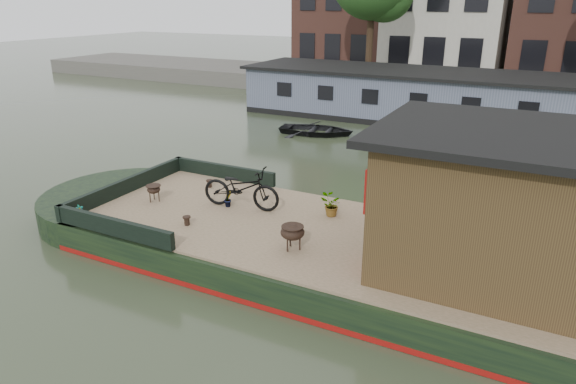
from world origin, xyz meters
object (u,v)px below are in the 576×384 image
at_px(dinghy, 317,127).
at_px(bicycle, 241,188).
at_px(brazier_front, 292,238).
at_px(brazier_rear, 154,193).
at_px(cabin, 498,202).

bearing_deg(dinghy, bicycle, -175.12).
relative_size(brazier_front, brazier_rear, 1.23).
distance_m(brazier_rear, dinghy, 9.76).
distance_m(brazier_front, brazier_rear, 3.94).
bearing_deg(cabin, dinghy, 128.06).
height_order(bicycle, brazier_front, bicycle).
bearing_deg(cabin, brazier_rear, -178.70).
relative_size(cabin, bicycle, 2.27).
height_order(brazier_rear, dinghy, brazier_rear).
distance_m(bicycle, brazier_front, 2.31).
bearing_deg(brazier_rear, dinghy, 91.99).
xyz_separation_m(brazier_front, brazier_rear, (-3.87, 0.71, -0.04)).
bearing_deg(bicycle, cabin, -102.52).
relative_size(cabin, brazier_rear, 10.50).
distance_m(cabin, brazier_rear, 7.23).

